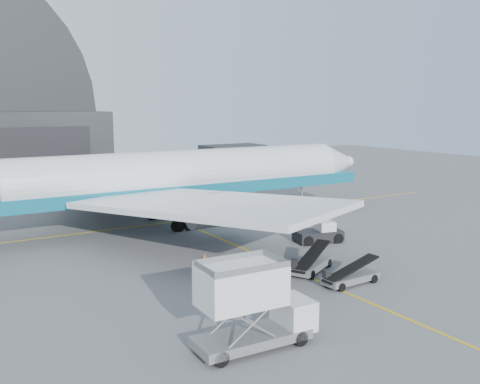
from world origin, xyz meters
TOP-DOWN VIEW (x-y plane):
  - ground at (0.00, 0.00)m, footprint 200.00×200.00m
  - taxi_lines at (0.00, 12.67)m, footprint 80.00×42.12m
  - distant_bldg_a at (38.00, 72.00)m, footprint 14.00×8.00m
  - distant_bldg_b at (55.00, 68.00)m, footprint 8.00×6.00m
  - airliner at (-1.62, 18.91)m, footprint 53.62×51.99m
  - catering_truck at (-10.34, -11.20)m, footprint 6.86×2.81m
  - pushback_tug at (7.63, 4.62)m, footprint 4.87×3.49m
  - belt_loader_a at (0.95, -2.37)m, footprint 5.13×3.81m
  - belt_loader_b at (1.47, -6.25)m, footprint 4.91×1.91m
  - traffic_cone at (-4.77, 4.72)m, footprint 0.39×0.39m

SIDE VIEW (x-z plane):
  - ground at x=0.00m, z-range 0.00..0.00m
  - distant_bldg_a at x=38.00m, z-range -2.00..2.00m
  - distant_bldg_b at x=55.00m, z-range -1.40..1.40m
  - taxi_lines at x=0.00m, z-range 0.00..0.02m
  - traffic_cone at x=-4.77m, z-range -0.01..0.55m
  - belt_loader_b at x=1.47m, z-range -0.36..1.50m
  - belt_loader_a at x=0.95m, z-range -0.38..1.61m
  - pushback_tug at x=7.63m, z-range -0.25..1.79m
  - catering_truck at x=-10.34m, z-range 0.03..4.68m
  - airliner at x=-1.62m, z-range -4.14..14.67m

